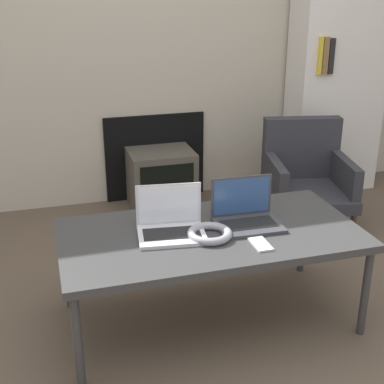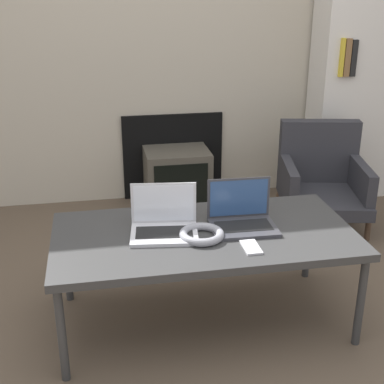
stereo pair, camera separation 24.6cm
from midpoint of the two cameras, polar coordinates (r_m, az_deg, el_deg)
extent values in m
plane|color=brown|center=(2.35, 1.81, -18.68)|extent=(14.00, 14.00, 0.00)
cube|color=#B7AD99|center=(3.79, -8.00, 18.13)|extent=(7.00, 0.06, 2.60)
cube|color=black|center=(3.95, -5.74, 3.74)|extent=(0.73, 0.03, 0.63)
cube|color=#333333|center=(2.41, -0.92, -4.67)|extent=(1.35, 0.68, 0.04)
cylinder|color=#333333|center=(2.21, -15.34, -15.33)|extent=(0.04, 0.04, 0.43)
cylinder|color=#333333|center=(2.52, 15.34, -10.39)|extent=(0.04, 0.04, 0.43)
cylinder|color=#333333|center=(2.72, -15.77, -7.87)|extent=(0.04, 0.04, 0.43)
cylinder|color=#333333|center=(2.97, 9.45, -4.66)|extent=(0.04, 0.04, 0.43)
cube|color=silver|center=(2.36, -5.16, -4.65)|extent=(0.32, 0.26, 0.02)
cube|color=black|center=(2.36, -5.17, -4.46)|extent=(0.26, 0.15, 0.00)
cube|color=silver|center=(2.42, -5.43, -1.32)|extent=(0.29, 0.05, 0.19)
cube|color=white|center=(2.41, -5.41, -1.37)|extent=(0.27, 0.04, 0.17)
cube|color=#38383D|center=(2.45, 3.19, -3.61)|extent=(0.30, 0.23, 0.02)
cube|color=black|center=(2.44, 3.19, -3.42)|extent=(0.25, 0.13, 0.00)
cube|color=#38383D|center=(2.50, 2.49, -0.44)|extent=(0.30, 0.02, 0.19)
cube|color=#2D4C7F|center=(2.50, 2.52, -0.48)|extent=(0.27, 0.01, 0.17)
torus|color=gray|center=(2.34, -1.11, -4.54)|extent=(0.20, 0.20, 0.04)
cube|color=silver|center=(2.29, 4.29, -5.65)|extent=(0.07, 0.13, 0.01)
cube|color=#4C473D|center=(3.81, -5.14, 1.38)|extent=(0.45, 0.36, 0.41)
cube|color=black|center=(3.64, -4.57, 0.42)|extent=(0.37, 0.01, 0.32)
cube|color=#2D2D33|center=(3.59, 10.35, -0.24)|extent=(0.63, 0.67, 0.08)
cube|color=#2D2D33|center=(3.73, 9.71, 4.68)|extent=(0.53, 0.20, 0.42)
cube|color=#2D2D33|center=(3.49, 6.83, 1.79)|extent=(0.16, 0.52, 0.20)
cube|color=#2D2D33|center=(3.61, 14.04, 1.94)|extent=(0.16, 0.52, 0.20)
cylinder|color=#4C3828|center=(3.36, 8.74, -3.99)|extent=(0.04, 0.04, 0.16)
cylinder|color=#4C3828|center=(3.54, 14.96, -3.07)|extent=(0.04, 0.04, 0.16)
cylinder|color=#4C3828|center=(3.75, 5.75, -1.00)|extent=(0.04, 0.04, 0.16)
cylinder|color=#4C3828|center=(3.92, 11.48, -0.32)|extent=(0.04, 0.04, 0.16)
cube|color=silver|center=(4.13, 13.44, 11.44)|extent=(0.68, 0.30, 1.66)
cube|color=gold|center=(3.85, 11.70, 14.04)|extent=(0.03, 0.02, 0.25)
cube|color=brown|center=(3.86, 12.24, 14.00)|extent=(0.04, 0.02, 0.25)
cube|color=black|center=(3.89, 12.85, 13.93)|extent=(0.04, 0.02, 0.24)
camera|label=1|loc=(0.12, -92.67, -1.06)|focal=50.00mm
camera|label=2|loc=(0.12, 87.33, 1.06)|focal=50.00mm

